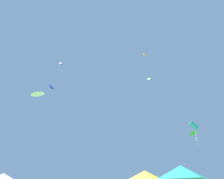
# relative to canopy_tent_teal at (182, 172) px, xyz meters

# --- Properties ---
(canopy_tent_teal) EXTENTS (3.54, 3.54, 3.79)m
(canopy_tent_teal) POSITION_rel_canopy_tent_teal_xyz_m (0.00, 0.00, 0.00)
(canopy_tent_teal) COLOR #9E9EA3
(canopy_tent_teal) RESTS_ON ground
(canopy_tent_yellow) EXTENTS (3.55, 3.55, 3.79)m
(canopy_tent_yellow) POSITION_rel_canopy_tent_teal_xyz_m (-2.01, 4.38, 0.00)
(canopy_tent_yellow) COLOR #9E9EA3
(canopy_tent_yellow) RESTS_ON ground
(canopy_tent_white) EXTENTS (3.11, 3.11, 3.33)m
(canopy_tent_white) POSITION_rel_canopy_tent_teal_xyz_m (-16.80, 4.16, -0.39)
(canopy_tent_white) COLOR #9E9EA3
(canopy_tent_white) RESTS_ON ground
(kite_purple_delta) EXTENTS (0.79, 0.50, 0.70)m
(kite_purple_delta) POSITION_rel_canopy_tent_teal_xyz_m (-15.12, 8.32, 19.30)
(kite_purple_delta) COLOR purple
(kite_lime_diamond) EXTENTS (0.96, 0.94, 0.91)m
(kite_lime_diamond) POSITION_rel_canopy_tent_teal_xyz_m (4.66, 14.00, 21.92)
(kite_lime_diamond) COLOR #75D138
(kite_green_delta) EXTENTS (1.72, 1.70, 2.58)m
(kite_green_delta) POSITION_rel_canopy_tent_teal_xyz_m (9.32, 10.05, 7.12)
(kite_green_delta) COLOR green
(kite_white_delta) EXTENTS (1.56, 1.57, 0.55)m
(kite_white_delta) POSITION_rel_canopy_tent_teal_xyz_m (-13.21, -2.48, 5.75)
(kite_white_delta) COLOR white
(kite_orange_box) EXTENTS (0.50, 0.62, 1.66)m
(kite_orange_box) POSITION_rel_canopy_tent_teal_xyz_m (1.03, 6.20, 21.52)
(kite_orange_box) COLOR orange
(kite_cyan_box) EXTENTS (1.23, 0.78, 2.94)m
(kite_cyan_box) POSITION_rel_canopy_tent_teal_xyz_m (7.79, 7.25, 7.33)
(kite_cyan_box) COLOR #2DB7CC
(kite_blue_diamond) EXTENTS (1.04, 1.06, 1.09)m
(kite_blue_diamond) POSITION_rel_canopy_tent_teal_xyz_m (-15.98, 8.74, 14.03)
(kite_blue_diamond) COLOR blue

